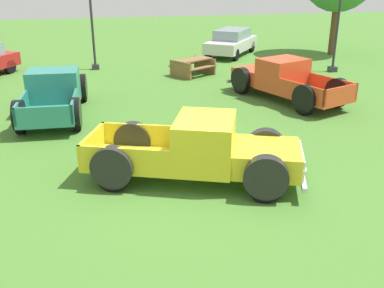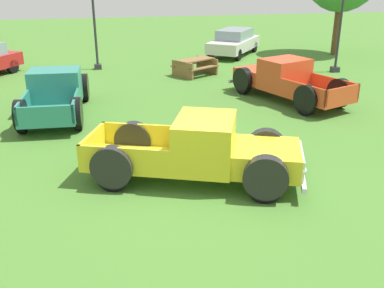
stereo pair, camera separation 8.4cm
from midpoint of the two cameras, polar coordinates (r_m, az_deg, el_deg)
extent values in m
plane|color=#477A2D|center=(10.38, 0.54, -4.90)|extent=(80.00, 80.00, 0.00)
cube|color=yellow|center=(10.13, 9.83, -1.83)|extent=(1.96, 1.97, 0.55)
cube|color=silver|center=(10.18, 14.19, -2.08)|extent=(0.56, 1.30, 0.46)
sphere|color=silver|center=(10.73, 13.86, -0.64)|extent=(0.20, 0.20, 0.20)
sphere|color=silver|center=(9.61, 14.34, -3.37)|extent=(0.20, 0.20, 0.20)
cube|color=yellow|center=(10.08, 1.93, 0.22)|extent=(1.83, 2.04, 1.16)
cube|color=#8C9EA8|center=(9.94, 5.46, 1.38)|extent=(0.57, 1.37, 0.51)
cube|color=yellow|center=(10.61, -7.30, -1.91)|extent=(2.58, 2.33, 0.10)
cube|color=yellow|center=(11.20, -6.26, 1.23)|extent=(2.00, 0.84, 0.55)
cube|color=yellow|center=(9.78, -8.67, -1.99)|extent=(2.00, 0.84, 0.55)
cube|color=yellow|center=(10.81, -12.56, 0.05)|extent=(0.69, 1.59, 0.55)
cylinder|color=black|center=(11.02, 9.74, -1.43)|extent=(0.79, 0.48, 0.76)
cylinder|color=#B7B7BC|center=(11.03, 9.74, -1.41)|extent=(0.37, 0.34, 0.31)
cylinder|color=black|center=(10.95, 9.80, -0.50)|extent=(1.00, 0.61, 0.97)
cylinder|color=black|center=(9.48, 9.73, -5.37)|extent=(0.79, 0.48, 0.76)
cylinder|color=#B7B7BC|center=(9.47, 9.73, -5.40)|extent=(0.37, 0.34, 0.31)
cylinder|color=black|center=(9.40, 9.80, -4.32)|extent=(1.00, 0.61, 0.97)
cylinder|color=black|center=(11.45, -7.34, -0.39)|extent=(0.79, 0.48, 0.76)
cylinder|color=#B7B7BC|center=(11.45, -7.33, -0.37)|extent=(0.37, 0.34, 0.31)
cylinder|color=black|center=(11.38, -7.39, 0.51)|extent=(1.00, 0.61, 0.97)
cylinder|color=black|center=(9.98, -10.01, -3.98)|extent=(0.79, 0.48, 0.76)
cylinder|color=#B7B7BC|center=(9.97, -10.03, -4.00)|extent=(0.37, 0.34, 0.31)
cylinder|color=black|center=(9.90, -10.08, -2.97)|extent=(1.00, 0.61, 0.97)
cube|color=silver|center=(10.31, 14.25, -3.69)|extent=(0.76, 1.74, 0.12)
cube|color=#D14723|center=(18.36, 8.85, 8.84)|extent=(1.98, 1.97, 0.56)
cube|color=silver|center=(18.93, 7.27, 9.31)|extent=(1.31, 0.55, 0.47)
sphere|color=silver|center=(18.52, 5.84, 9.19)|extent=(0.20, 0.20, 0.20)
sphere|color=silver|center=(19.30, 8.73, 9.56)|extent=(0.20, 0.20, 0.20)
cube|color=#D14723|center=(17.29, 12.05, 8.88)|extent=(2.05, 1.83, 1.16)
cube|color=#8C9EA8|center=(17.67, 10.70, 10.09)|extent=(1.38, 0.56, 0.51)
cube|color=#D14723|center=(16.29, 16.16, 5.80)|extent=(2.34, 2.59, 0.10)
cube|color=#D14723|center=(15.62, 14.31, 6.58)|extent=(0.84, 2.01, 0.56)
cube|color=#D14723|center=(16.82, 18.10, 7.22)|extent=(0.84, 2.01, 0.56)
cube|color=#D14723|center=(15.59, 19.09, 6.03)|extent=(1.61, 0.68, 0.56)
cylinder|color=black|center=(17.88, 6.74, 7.69)|extent=(0.48, 0.80, 0.77)
cylinder|color=#B7B7BC|center=(17.87, 6.72, 7.69)|extent=(0.34, 0.37, 0.31)
cylinder|color=black|center=(17.83, 6.77, 8.30)|extent=(0.61, 1.01, 0.97)
cylinder|color=black|center=(18.99, 10.74, 8.28)|extent=(0.48, 0.80, 0.77)
cylinder|color=#B7B7BC|center=(18.99, 10.76, 8.28)|extent=(0.34, 0.37, 0.31)
cylinder|color=black|center=(18.94, 10.78, 8.85)|extent=(0.61, 1.01, 0.97)
cylinder|color=black|center=(15.52, 14.75, 4.99)|extent=(0.48, 0.80, 0.77)
cylinder|color=#B7B7BC|center=(15.52, 14.72, 4.98)|extent=(0.34, 0.37, 0.31)
cylinder|color=black|center=(15.47, 14.82, 5.67)|extent=(0.61, 1.01, 0.97)
cylinder|color=black|center=(16.79, 18.71, 5.78)|extent=(0.48, 0.80, 0.77)
cylinder|color=#B7B7BC|center=(16.80, 18.73, 5.79)|extent=(0.34, 0.37, 0.31)
cylinder|color=black|center=(16.74, 18.79, 6.42)|extent=(0.61, 1.01, 0.97)
cube|color=silver|center=(19.03, 7.15, 8.40)|extent=(1.76, 0.75, 0.12)
cube|color=#2D8475|center=(17.26, -16.48, 7.37)|extent=(1.59, 1.57, 0.55)
cube|color=silver|center=(18.00, -16.21, 7.96)|extent=(1.36, 0.13, 0.46)
sphere|color=silver|center=(18.06, -18.14, 7.87)|extent=(0.20, 0.20, 0.20)
sphere|color=silver|center=(17.91, -14.29, 8.17)|extent=(0.20, 0.20, 0.20)
cube|color=#2D8475|center=(15.84, -17.14, 7.19)|extent=(1.73, 1.38, 1.15)
cube|color=#8C9EA8|center=(16.37, -16.98, 8.57)|extent=(1.44, 0.12, 0.50)
cube|color=#2D8475|center=(14.37, -17.72, 3.52)|extent=(1.78, 2.18, 0.10)
cube|color=#2D8475|center=(14.42, -20.98, 4.53)|extent=(0.19, 2.09, 0.55)
cube|color=#2D8475|center=(14.17, -14.70, 4.98)|extent=(0.19, 2.09, 0.55)
cube|color=#2D8475|center=(13.32, -18.44, 3.52)|extent=(1.67, 0.17, 0.55)
cylinder|color=black|center=(17.45, -19.11, 6.28)|extent=(0.26, 0.77, 0.76)
cylinder|color=#B7B7BC|center=(17.45, -19.15, 6.28)|extent=(0.26, 0.32, 0.30)
cylinder|color=black|center=(17.40, -19.19, 6.89)|extent=(0.33, 0.97, 0.96)
cylinder|color=black|center=(17.23, -13.61, 6.69)|extent=(0.26, 0.77, 0.76)
cylinder|color=#B7B7BC|center=(17.23, -13.58, 6.69)|extent=(0.26, 0.32, 0.30)
cylinder|color=black|center=(17.19, -13.67, 7.30)|extent=(0.33, 0.97, 0.96)
cylinder|color=black|center=(14.30, -21.14, 2.80)|extent=(0.26, 0.77, 0.76)
cylinder|color=#B7B7BC|center=(14.31, -21.18, 2.79)|extent=(0.26, 0.32, 0.30)
cylinder|color=black|center=(14.25, -21.24, 3.52)|extent=(0.33, 0.97, 0.96)
cylinder|color=black|center=(14.04, -14.46, 3.25)|extent=(0.26, 0.77, 0.76)
cylinder|color=#B7B7BC|center=(14.04, -14.42, 3.25)|extent=(0.26, 0.32, 0.30)
cylinder|color=black|center=(13.98, -14.53, 3.99)|extent=(0.33, 0.97, 0.96)
cube|color=silver|center=(18.11, -16.09, 7.03)|extent=(1.82, 0.20, 0.12)
cube|color=silver|center=(26.39, 5.53, 12.75)|extent=(4.11, 4.65, 0.61)
cube|color=#7F939E|center=(26.45, 5.69, 14.04)|extent=(2.71, 2.91, 0.56)
cylinder|color=black|center=(24.77, 6.13, 11.44)|extent=(0.55, 0.64, 0.65)
cylinder|color=black|center=(25.32, 2.59, 11.76)|extent=(0.55, 0.64, 0.65)
cylinder|color=black|center=(27.61, 8.18, 12.39)|extent=(0.55, 0.64, 0.65)
cylinder|color=black|center=(28.11, 4.96, 12.68)|extent=(0.55, 0.64, 0.65)
cylinder|color=black|center=(23.22, -22.19, 9.32)|extent=(0.52, 0.66, 0.65)
cube|color=#2D2D33|center=(22.96, 18.17, 9.20)|extent=(0.36, 0.36, 0.25)
cylinder|color=#2D2D33|center=(22.66, 18.74, 13.89)|extent=(0.12, 0.12, 3.56)
cube|color=#2D2D33|center=(22.97, -12.02, 9.80)|extent=(0.36, 0.36, 0.25)
cylinder|color=#2D2D33|center=(22.66, -12.42, 14.75)|extent=(0.12, 0.12, 3.75)
cube|color=olive|center=(20.99, 0.51, 10.92)|extent=(1.95, 1.61, 0.06)
cube|color=olive|center=(20.63, 1.68, 9.88)|extent=(1.69, 1.17, 0.05)
cube|color=olive|center=(21.48, -0.62, 10.35)|extent=(1.69, 1.17, 0.05)
cube|color=olive|center=(20.53, -1.13, 9.61)|extent=(0.79, 1.24, 0.75)
cube|color=olive|center=(21.61, 2.06, 10.21)|extent=(0.79, 1.24, 0.75)
cylinder|color=brown|center=(27.74, 18.33, 13.99)|extent=(0.36, 0.36, 2.94)
camera|label=1|loc=(0.04, -89.76, 0.09)|focal=41.04mm
camera|label=2|loc=(0.04, 90.24, -0.09)|focal=41.04mm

